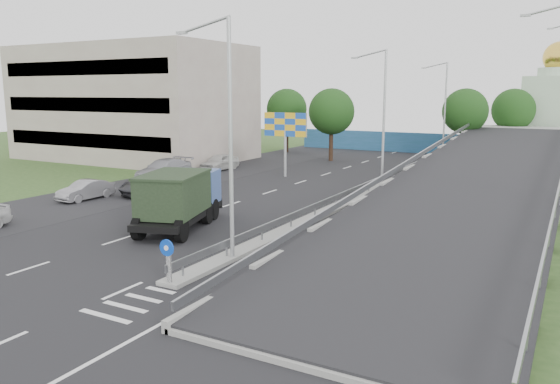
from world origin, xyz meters
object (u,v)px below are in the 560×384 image
Objects in this scene: lamp_post_mid at (382,112)px; billboard at (285,128)px; parked_car_b at (86,190)px; parked_car_d at (164,169)px; dump_truck at (180,196)px; parked_car_e at (219,162)px; sign_bollard at (168,261)px; lamp_post_far at (443,106)px; church at (555,108)px; parked_car_c at (157,183)px; lamp_post_near at (227,127)px.

lamp_post_mid is 9.47m from billboard.
parked_car_b is 0.69× the size of parked_car_d.
parked_car_d is (-11.77, 12.28, -0.88)m from dump_truck.
dump_truck is 21.91m from parked_car_e.
billboard is at bearing 83.29° from dump_truck.
lamp_post_far is at bearing 89.86° from sign_bollard.
lamp_post_far is at bearing 90.00° from lamp_post_mid.
parked_car_d is at bearing -143.15° from billboard.
church reaches higher than parked_car_c.
lamp_post_far reaches higher than sign_bollard.
parked_car_c is (-13.37, -9.50, -5.03)m from lamp_post_mid.
lamp_post_far reaches higher than parked_car_e.
lamp_post_mid is 2.49× the size of parked_car_b.
parked_car_e is at bearing 121.69° from sign_bollard.
lamp_post_near is 1.83× the size of billboard.
parked_car_c is (-13.37, 10.50, -5.03)m from lamp_post_near.
lamp_post_mid is at bearing -106.22° from church.
parked_car_c is 0.96× the size of parked_car_d.
dump_truck reaches higher than parked_car_d.
dump_truck is at bearing 126.33° from sign_bollard.
lamp_post_mid is 1.80× the size of parked_car_c.
parked_car_b is at bearing 146.61° from dump_truck.
parked_car_e is at bearing 102.11° from dump_truck.
parked_car_b is at bearing -114.62° from billboard.
parked_car_e is (-10.86, 19.00, -0.95)m from dump_truck.
sign_bollard is at bearing -90.26° from lamp_post_mid.
lamp_post_mid is 17.82m from dump_truck.
lamp_post_far reaches higher than dump_truck.
lamp_post_mid reaches higher than parked_car_e.
billboard is at bearing -120.70° from church.
lamp_post_mid is 1.83× the size of billboard.
dump_truck is 17.03m from parked_car_d.
lamp_post_near is at bearing 88.36° from sign_bollard.
dump_truck reaches higher than parked_car_b.
sign_bollard is at bearing -51.09° from parked_car_d.
parked_car_b is 4.84m from parked_car_c.
billboard is at bearing 109.21° from sign_bollard.
dump_truck is at bearing 147.23° from lamp_post_near.
dump_truck is (-5.55, -16.43, -4.09)m from lamp_post_mid.
billboard is 0.73× the size of dump_truck.
sign_bollard is 0.30× the size of billboard.
dump_truck is at bearing -79.07° from billboard.
dump_truck is 1.65× the size of parked_car_e.
dump_truck is (-5.44, 7.40, 0.69)m from sign_bollard.
dump_truck is at bearing -13.56° from parked_car_b.
parked_car_d is at bearing 116.14° from dump_truck.
dump_truck is (-15.44, -50.43, -3.59)m from church.
church is at bearing 73.78° from lamp_post_mid.
lamp_post_near is 23.99m from parked_car_d.
sign_bollard is 0.17× the size of lamp_post_near.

